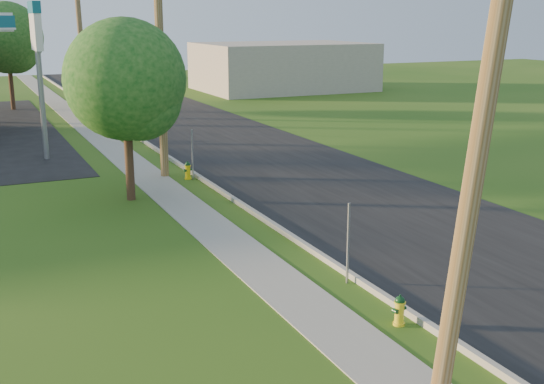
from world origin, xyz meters
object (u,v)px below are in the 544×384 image
object	(u,v)px
utility_pole_far	(81,40)
tree_lot	(9,40)
hydrant_far	(128,134)
tree_verge	(129,84)
utility_pole_mid	(160,51)
hydrant_mid	(188,170)
utility_pole_near	(484,114)
hydrant_near	(400,310)
price_pylon	(36,35)

from	to	relation	value
utility_pole_far	tree_lot	world-z (taller)	utility_pole_far
tree_lot	hydrant_far	size ratio (longest dim) A/B	9.57
tree_verge	utility_pole_mid	bearing A→B (deg)	57.07
tree_lot	hydrant_far	world-z (taller)	tree_lot
hydrant_mid	tree_lot	bearing A→B (deg)	100.31
utility_pole_near	hydrant_far	world-z (taller)	utility_pole_near
hydrant_mid	hydrant_near	bearing A→B (deg)	-90.16
price_pylon	tree_lot	distance (m)	18.30
tree_lot	utility_pole_near	bearing A→B (deg)	-84.82
utility_pole_mid	hydrant_far	distance (m)	9.79
utility_pole_near	price_pylon	xyz separation A→B (m)	(-3.90, 23.50, 0.63)
utility_pole_far	tree_verge	size ratio (longest dim) A/B	1.52
hydrant_near	hydrant_far	xyz separation A→B (m)	(-0.13, 23.88, 0.04)
tree_verge	hydrant_near	xyz separation A→B (m)	(2.63, -12.19, -3.68)
utility_pole_mid	hydrant_near	xyz separation A→B (m)	(0.65, -15.24, -4.62)
hydrant_far	hydrant_mid	bearing A→B (deg)	-88.95
price_pylon	hydrant_near	xyz separation A→B (m)	(4.55, -20.74, -5.10)
hydrant_near	price_pylon	bearing A→B (deg)	102.38
hydrant_near	hydrant_far	bearing A→B (deg)	90.32
utility_pole_far	price_pylon	world-z (taller)	utility_pole_far
tree_verge	hydrant_mid	size ratio (longest dim) A/B	8.64
tree_verge	hydrant_mid	distance (m)	5.04
tree_verge	hydrant_near	size ratio (longest dim) A/B	9.26
price_pylon	tree_lot	size ratio (longest dim) A/B	0.95
hydrant_near	tree_lot	bearing A→B (deg)	96.49
utility_pole_far	hydrant_mid	bearing A→B (deg)	-87.90
tree_verge	hydrant_mid	xyz separation A→B (m)	(2.67, 2.21, -3.66)
hydrant_far	price_pylon	bearing A→B (deg)	-144.64
hydrant_mid	utility_pole_far	bearing A→B (deg)	92.10
hydrant_near	utility_pole_far	bearing A→B (deg)	91.12
tree_lot	hydrant_near	world-z (taller)	tree_lot
utility_pole_far	price_pylon	size ratio (longest dim) A/B	1.39
utility_pole_far	hydrant_mid	xyz separation A→B (m)	(0.69, -18.84, -4.45)
tree_lot	hydrant_near	size ratio (longest dim) A/B	10.73
hydrant_near	hydrant_far	size ratio (longest dim) A/B	0.89
utility_pole_near	hydrant_mid	bearing A→B (deg)	87.69
price_pylon	tree_verge	distance (m)	8.88
utility_pole_far	price_pylon	distance (m)	13.11
price_pylon	hydrant_near	size ratio (longest dim) A/B	10.17
utility_pole_near	hydrant_mid	distance (m)	17.74
utility_pole_near	hydrant_near	distance (m)	5.30
utility_pole_far	hydrant_mid	distance (m)	19.37
tree_lot	hydrant_near	bearing A→B (deg)	-83.51
utility_pole_near	hydrant_mid	size ratio (longest dim) A/B	13.14
utility_pole_far	hydrant_near	xyz separation A→B (m)	(0.65, -33.24, -4.47)
price_pylon	hydrant_far	distance (m)	7.42
hydrant_far	tree_verge	bearing A→B (deg)	-102.05
utility_pole_mid	tree_verge	bearing A→B (deg)	-122.93
price_pylon	hydrant_far	xyz separation A→B (m)	(4.42, 3.14, -5.06)
utility_pole_far	utility_pole_mid	bearing A→B (deg)	-90.00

